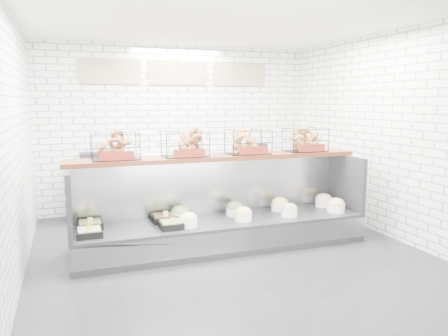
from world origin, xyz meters
name	(u,v)px	position (x,y,z in m)	size (l,w,h in m)	color
ground	(230,254)	(0.00, 0.00, 0.00)	(5.50, 5.50, 0.00)	black
room_shell	(215,97)	(0.00, 0.60, 2.06)	(5.02, 5.51, 3.01)	white
display_case	(223,223)	(0.02, 0.35, 0.33)	(4.00, 0.90, 1.20)	black
bagel_shelf	(217,146)	(0.00, 0.52, 1.39)	(4.10, 0.50, 0.40)	#3F190D
prep_counter	(183,186)	(-0.01, 2.43, 0.47)	(4.00, 0.60, 1.20)	#93969B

